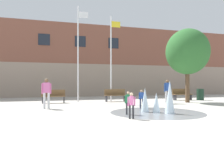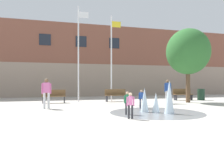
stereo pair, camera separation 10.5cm
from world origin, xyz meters
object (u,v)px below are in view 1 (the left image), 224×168
adult_watching (167,89)px  street_tree_near_building (187,52)px  child_with_pink_shirt (131,103)px  teen_by_trashcan (46,91)px  flagpole_left (78,51)px  flagpole_right (111,55)px  park_bench_left_of_flagpoles (53,96)px  park_bench_under_left_flagpole (115,95)px  child_running (128,101)px  trash_can (200,95)px  child_in_fountain (142,98)px  park_bench_far_right (182,94)px

adult_watching → street_tree_near_building: (1.74, 0.28, 2.63)m
child_with_pink_shirt → teen_by_trashcan: size_ratio=0.62×
child_with_pink_shirt → flagpole_left: (-0.92, 8.46, 3.18)m
child_with_pink_shirt → flagpole_right: flagpole_right is taller
park_bench_left_of_flagpoles → park_bench_under_left_flagpole: bearing=1.1°
child_running → street_tree_near_building: bearing=169.7°
trash_can → child_running: bearing=-143.9°
park_bench_left_of_flagpoles → child_with_pink_shirt: (2.72, -7.72, 0.10)m
flagpole_right → trash_can: bearing=-9.9°
child_running → trash_can: bearing=169.0°
adult_watching → child_in_fountain: (-2.89, -2.31, -0.35)m
child_in_fountain → adult_watching: bearing=-167.4°
child_with_pink_shirt → adult_watching: size_ratio=0.62×
adult_watching → flagpole_right: (-3.05, 3.05, 2.56)m
child_with_pink_shirt → child_in_fountain: size_ratio=1.00×
park_bench_under_left_flagpole → child_in_fountain: 4.71m
park_bench_far_right → flagpole_left: flagpole_left is taller
street_tree_near_building → child_with_pink_shirt: bearing=-138.3°
street_tree_near_building → park_bench_left_of_flagpoles: bearing=167.4°
child_in_fountain → trash_can: bearing=-175.1°
park_bench_under_left_flagpole → flagpole_left: bearing=166.2°
park_bench_left_of_flagpoles → trash_can: bearing=-2.5°
child_in_fountain → flagpole_left: (-2.68, 5.36, 3.18)m
park_bench_left_of_flagpoles → flagpole_left: flagpole_left is taller
park_bench_under_left_flagpole → trash_can: bearing=-4.8°
park_bench_left_of_flagpoles → child_with_pink_shirt: size_ratio=1.62×
teen_by_trashcan → child_running: (3.39, -3.25, -0.35)m
child_running → street_tree_near_building: (6.11, 4.58, 2.98)m
teen_by_trashcan → flagpole_left: 5.44m
park_bench_under_left_flagpole → teen_by_trashcan: size_ratio=1.01×
child_with_pink_shirt → child_running: size_ratio=1.00×
park_bench_under_left_flagpole → flagpole_right: flagpole_right is taller
child_with_pink_shirt → child_running: same height
child_with_pink_shirt → park_bench_left_of_flagpoles: bearing=-148.1°
child_running → adult_watching: bearing=177.4°
flagpole_right → street_tree_near_building: flagpole_right is taller
teen_by_trashcan → trash_can: bearing=-170.5°
park_bench_far_right → adult_watching: (-2.65, -2.29, 0.45)m
trash_can → child_in_fountain: bearing=-149.1°
adult_watching → teen_by_trashcan: same height
child_with_pink_shirt → teen_by_trashcan: (-3.11, 4.35, 0.35)m
park_bench_far_right → child_with_pink_shirt: (-7.30, -7.69, 0.10)m
teen_by_trashcan → child_in_fountain: bearing=161.4°
park_bench_under_left_flagpole → park_bench_left_of_flagpoles: bearing=-178.9°
trash_can → park_bench_left_of_flagpoles: bearing=177.5°
child_with_pink_shirt → teen_by_trashcan: 5.36m
park_bench_under_left_flagpole → park_bench_far_right: (5.58, -0.12, 0.00)m
park_bench_left_of_flagpoles → teen_by_trashcan: 3.43m
adult_watching → flagpole_left: (-5.57, 3.05, 2.82)m
park_bench_left_of_flagpoles → park_bench_far_right: 10.01m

